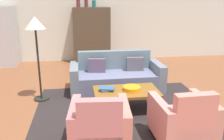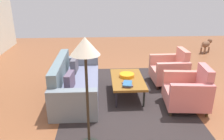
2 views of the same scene
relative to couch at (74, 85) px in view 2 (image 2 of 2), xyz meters
The scene contains 10 objects.
ground_plane 1.29m from the couch, 86.33° to the right, with size 11.77×11.77×0.00m, color brown.
area_rug 1.17m from the couch, 90.00° to the right, with size 3.40×2.60×0.01m, color #2B2525.
couch is the anchor object (origin of this frame).
coffee_table 1.19m from the couch, 90.00° to the right, with size 1.20×0.70×0.41m.
armchair_left 2.43m from the couch, 104.45° to the right, with size 0.87×0.87×0.88m.
armchair_right 2.43m from the couch, 75.66° to the right, with size 0.82×0.82×0.88m.
fruit_bowl 1.20m from the couch, 85.02° to the right, with size 0.33×0.33×0.07m, color orange.
book_stack 1.21m from the couch, 107.53° to the right, with size 0.31×0.23×0.06m.
floor_lamp 2.07m from the couch, 166.49° to the right, with size 0.40×0.40×1.72m.
dog 5.51m from the couch, 54.15° to the right, with size 0.49×0.59×0.48m.
Camera 2 is at (-4.60, 0.66, 2.35)m, focal length 35.93 mm.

